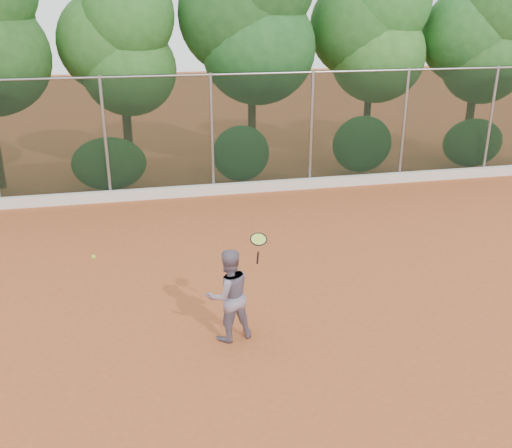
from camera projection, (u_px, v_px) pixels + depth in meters
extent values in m
plane|color=#A75027|center=(267.00, 304.00, 10.74)|extent=(80.00, 80.00, 0.00)
cube|color=silver|center=(214.00, 189.00, 16.90)|extent=(24.00, 0.20, 0.30)
imported|color=slate|center=(229.00, 295.00, 9.39)|extent=(0.91, 0.78, 1.62)
cube|color=black|center=(212.00, 135.00, 16.49)|extent=(24.00, 0.01, 3.50)
cylinder|color=gray|center=(210.00, 75.00, 15.88)|extent=(24.00, 0.06, 0.06)
cylinder|color=gray|center=(106.00, 140.00, 15.90)|extent=(0.09, 0.09, 3.50)
cylinder|color=gray|center=(212.00, 135.00, 16.49)|extent=(0.09, 0.09, 3.50)
cylinder|color=gray|center=(311.00, 130.00, 17.09)|extent=(0.09, 0.09, 3.50)
cylinder|color=gray|center=(404.00, 126.00, 17.68)|extent=(0.09, 0.09, 3.50)
cylinder|color=gray|center=(490.00, 122.00, 18.27)|extent=(0.09, 0.09, 3.50)
cylinder|color=#3C2717|center=(128.00, 140.00, 18.31)|extent=(0.28, 0.28, 2.40)
ellipsoid|color=#285B1F|center=(129.00, 70.00, 17.47)|extent=(2.90, 2.40, 2.80)
ellipsoid|color=#25561D|center=(110.00, 42.00, 17.35)|extent=(3.20, 2.70, 3.10)
ellipsoid|color=#235B1F|center=(128.00, 15.00, 16.73)|extent=(2.70, 2.30, 2.90)
cylinder|color=#492E1C|center=(252.00, 128.00, 18.72)|extent=(0.26, 0.26, 3.00)
ellipsoid|color=#296D2A|center=(259.00, 48.00, 17.77)|extent=(3.60, 3.00, 3.50)
ellipsoid|color=#276024|center=(241.00, 14.00, 17.58)|extent=(3.90, 3.20, 3.80)
cylinder|color=#3D2717|center=(366.00, 126.00, 19.77)|extent=(0.24, 0.24, 2.70)
ellipsoid|color=#2C6221|center=(378.00, 55.00, 18.87)|extent=(3.20, 2.70, 3.10)
ellipsoid|color=#1D4E1A|center=(362.00, 27.00, 18.72)|extent=(3.50, 2.90, 3.40)
ellipsoid|color=#226323|center=(386.00, 0.00, 18.19)|extent=(3.00, 2.50, 3.10)
cylinder|color=#422D19|center=(468.00, 126.00, 20.17)|extent=(0.28, 0.28, 2.50)
ellipsoid|color=#37712B|center=(484.00, 61.00, 19.31)|extent=(3.00, 2.50, 2.90)
ellipsoid|color=#30732B|center=(469.00, 35.00, 19.20)|extent=(3.30, 2.80, 3.20)
ellipsoid|color=#2D6626|center=(496.00, 10.00, 18.66)|extent=(2.80, 2.40, 3.00)
ellipsoid|color=#336827|center=(109.00, 164.00, 16.95)|extent=(2.20, 1.16, 1.60)
ellipsoid|color=#2A6F2D|center=(241.00, 154.00, 17.71)|extent=(1.80, 1.04, 1.76)
ellipsoid|color=#2A6928|center=(362.00, 144.00, 18.46)|extent=(2.00, 1.10, 1.84)
ellipsoid|color=#2E6024|center=(473.00, 143.00, 19.31)|extent=(2.16, 1.12, 1.64)
cylinder|color=black|center=(258.00, 258.00, 9.16)|extent=(0.04, 0.15, 0.27)
torus|color=black|center=(259.00, 239.00, 8.98)|extent=(0.30, 0.29, 0.14)
cylinder|color=#BEE142|center=(259.00, 239.00, 8.98)|extent=(0.26, 0.24, 0.11)
sphere|color=#A7C82D|center=(94.00, 257.00, 9.17)|extent=(0.07, 0.07, 0.07)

